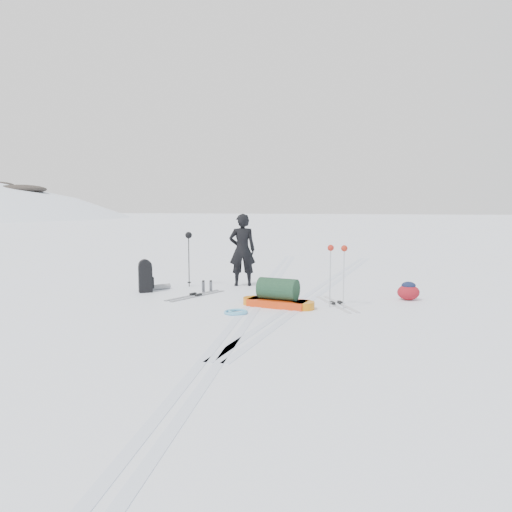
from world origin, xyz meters
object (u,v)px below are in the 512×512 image
Objects in this scene: pulk_sled at (278,296)px; ski_poles_black at (189,242)px; skier at (242,250)px; expedition_rucksack at (147,277)px.

pulk_sled is 1.15× the size of ski_poles_black.
skier is 1.15× the size of pulk_sled.
expedition_rucksack is 0.60× the size of ski_poles_black.
ski_poles_black is (-2.71, 2.08, 0.94)m from pulk_sled.
skier is 1.41m from ski_poles_black.
ski_poles_black is (0.71, 1.00, 0.80)m from expedition_rucksack.
pulk_sled is 1.92× the size of expedition_rucksack.
skier is 2.54m from expedition_rucksack.
skier is 2.93m from pulk_sled.
ski_poles_black is at bearing -0.28° from skier.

